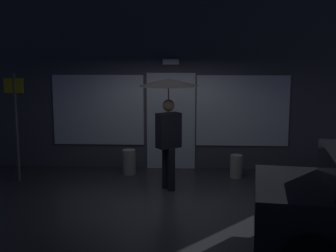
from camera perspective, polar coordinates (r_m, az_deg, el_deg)
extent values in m
plane|color=#2D2D33|center=(8.66, -0.25, -8.89)|extent=(18.00, 18.00, 0.00)
cube|color=#4C4C56|center=(10.60, 0.41, 5.19)|extent=(8.12, 0.30, 3.87)
cube|color=white|center=(10.53, 0.37, 0.59)|extent=(1.10, 0.04, 2.20)
cube|color=white|center=(10.69, -8.59, 1.97)|extent=(2.08, 0.04, 1.60)
cube|color=white|center=(10.55, 9.19, 1.86)|extent=(2.08, 0.04, 1.60)
cube|color=white|center=(10.32, 0.36, 7.94)|extent=(0.36, 0.16, 0.12)
cylinder|color=black|center=(9.00, 0.40, -5.40)|extent=(0.15, 0.15, 0.84)
cylinder|color=black|center=(9.16, -0.27, -5.13)|extent=(0.15, 0.15, 0.84)
cube|color=black|center=(8.91, 0.06, -0.55)|extent=(0.51, 0.46, 0.68)
cube|color=silver|center=(8.81, -0.45, -0.67)|extent=(0.13, 0.10, 0.54)
cube|color=#B28C19|center=(8.81, -0.45, -0.80)|extent=(0.05, 0.05, 0.43)
sphere|color=tan|center=(8.84, 0.06, 2.55)|extent=(0.23, 0.23, 0.23)
cylinder|color=slate|center=(8.84, 0.06, 2.77)|extent=(0.02, 0.02, 0.97)
cone|color=black|center=(8.80, 0.07, 5.45)|extent=(1.15, 1.15, 0.15)
cylinder|color=black|center=(7.45, 15.66, -9.79)|extent=(0.66, 0.31, 0.64)
cylinder|color=#595B60|center=(9.98, -18.21, -0.24)|extent=(0.07, 0.07, 2.25)
cube|color=gold|center=(9.86, -18.52, 4.76)|extent=(0.40, 0.02, 0.30)
cylinder|color=#9E998E|center=(10.04, 8.44, -4.94)|extent=(0.27, 0.27, 0.49)
cylinder|color=#9E998E|center=(10.23, -4.84, -4.44)|extent=(0.29, 0.29, 0.55)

